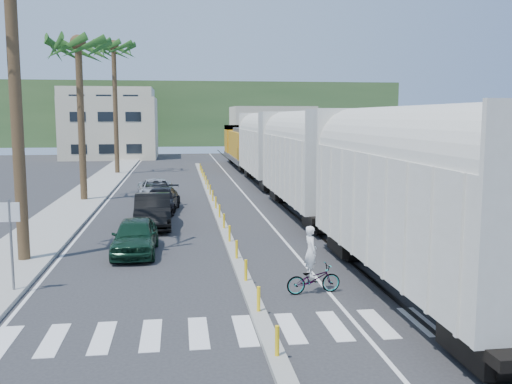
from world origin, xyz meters
TOP-DOWN VIEW (x-y plane):
  - ground at (0.00, 0.00)m, footprint 140.00×140.00m
  - sidewalk at (-8.50, 25.00)m, footprint 3.00×90.00m
  - rails at (5.00, 28.00)m, footprint 1.56×100.00m
  - median at (0.00, 19.96)m, footprint 0.45×60.00m
  - crosswalk at (0.00, -2.00)m, footprint 14.00×2.20m
  - lane_markings at (-2.15, 25.00)m, footprint 9.42×90.00m
  - freight_train at (5.00, 20.94)m, footprint 3.00×60.94m
  - palm_trees at (-8.10, 22.70)m, footprint 3.50×37.20m
  - street_sign at (-7.30, 2.00)m, footprint 0.60×0.08m
  - buildings at (-6.41, 71.66)m, footprint 38.00×27.00m
  - hillside at (0.00, 100.00)m, footprint 80.00×20.00m
  - car_lead at (-3.91, 6.86)m, footprint 1.87×4.34m
  - car_second at (-3.46, 12.50)m, footprint 2.09×5.14m
  - car_third at (-3.18, 17.17)m, footprint 2.86×5.13m
  - car_rear at (-3.61, 21.67)m, footprint 3.22×5.52m
  - cyclist at (1.97, 0.84)m, footprint 1.04×1.90m

SIDE VIEW (x-z plane):
  - ground at x=0.00m, z-range 0.00..0.00m
  - lane_markings at x=-2.15m, z-range 0.00..0.01m
  - crosswalk at x=0.00m, z-range 0.00..0.01m
  - rails at x=5.00m, z-range 0.00..0.06m
  - sidewalk at x=-8.50m, z-range 0.00..0.15m
  - median at x=0.00m, z-range -0.34..0.51m
  - cyclist at x=1.97m, z-range -0.39..1.76m
  - car_third at x=-3.18m, z-range 0.00..1.38m
  - car_rear at x=-3.61m, z-range 0.00..1.42m
  - car_lead at x=-3.91m, z-range 0.00..1.46m
  - car_second at x=-3.46m, z-range 0.00..1.66m
  - street_sign at x=-7.30m, z-range 0.47..3.47m
  - freight_train at x=5.00m, z-range -0.02..5.83m
  - buildings at x=-6.41m, z-range -0.64..9.36m
  - hillside at x=0.00m, z-range 0.00..12.00m
  - palm_trees at x=-8.10m, z-range 3.93..17.68m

